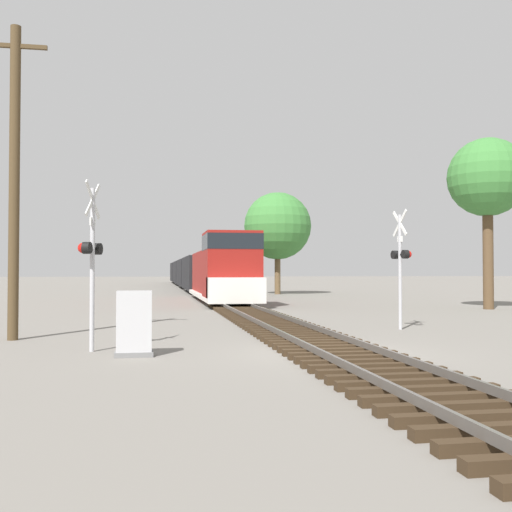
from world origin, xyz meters
name	(u,v)px	position (x,y,z in m)	size (l,w,h in m)	color
ground_plane	(332,353)	(0.00, 0.00, 0.00)	(400.00, 400.00, 0.00)	slate
rail_track_bed	(332,348)	(0.00, 0.00, 0.14)	(2.60, 160.00, 0.31)	#382819
freight_train	(192,273)	(0.00, 53.95, 1.79)	(3.08, 76.99, 4.23)	maroon
crossing_signal_near	(91,254)	(-5.89, 1.30, 2.45)	(0.55, 1.01, 4.29)	#B7B7BC
crossing_signal_far	(401,260)	(4.12, 5.34, 2.42)	(0.42, 1.01, 4.15)	#B7B7BC
relay_cabinet	(134,324)	(-4.79, 0.26, 0.77)	(0.90, 0.51, 1.56)	slate
utility_pole	(14,178)	(-8.41, 4.28, 4.78)	(1.80, 0.30, 9.31)	#4C3A23
tree_far_right	(487,179)	(13.16, 14.90, 6.93)	(4.17, 4.17, 9.11)	brown
tree_mid_background	(278,226)	(6.31, 36.78, 5.94)	(5.87, 5.87, 8.89)	brown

